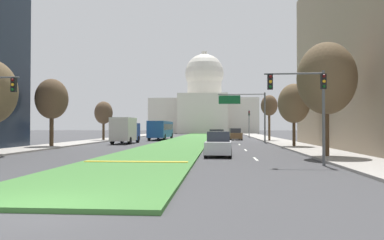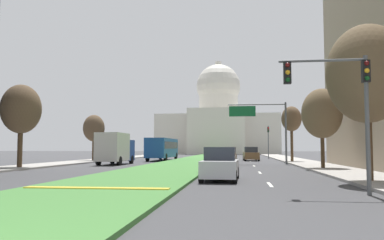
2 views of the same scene
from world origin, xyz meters
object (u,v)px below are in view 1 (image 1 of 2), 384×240
at_px(traffic_light_far_right, 249,120).
at_px(street_tree_left_far, 104,113).
at_px(street_tree_left_mid, 52,99).
at_px(sedan_distant, 235,134).
at_px(street_tree_right_far, 269,106).
at_px(city_bus, 161,129).
at_px(street_tree_right_near, 326,79).
at_px(traffic_light_near_right, 308,96).
at_px(sedan_midblock, 217,137).
at_px(sedan_lead_stopped, 219,145).
at_px(street_tree_right_mid, 294,104).
at_px(box_truck_delivery, 125,130).
at_px(overhead_guide_sign, 247,107).
at_px(capitol_building, 204,106).

bearing_deg(traffic_light_far_right, street_tree_left_far, -143.62).
height_order(street_tree_left_mid, sedan_distant, street_tree_left_mid).
relative_size(street_tree_right_far, city_bus, 0.60).
height_order(traffic_light_far_right, street_tree_right_near, street_tree_right_near).
height_order(traffic_light_near_right, street_tree_left_mid, street_tree_left_mid).
distance_m(street_tree_right_near, sedan_distant, 33.28).
relative_size(street_tree_right_near, sedan_midblock, 1.74).
xyz_separation_m(traffic_light_far_right, street_tree_right_near, (1.58, -43.95, 2.07)).
bearing_deg(traffic_light_near_right, sedan_lead_stopped, 129.60).
xyz_separation_m(traffic_light_far_right, street_tree_left_mid, (-22.66, -33.44, 1.58)).
xyz_separation_m(street_tree_left_mid, street_tree_right_mid, (24.57, 1.87, -0.43)).
bearing_deg(box_truck_delivery, sedan_lead_stopped, -57.42).
relative_size(box_truck_delivery, city_bus, 0.58).
relative_size(overhead_guide_sign, city_bus, 0.59).
xyz_separation_m(capitol_building, traffic_light_near_right, (9.50, -95.87, -4.70)).
relative_size(street_tree_right_mid, street_tree_right_far, 0.98).
bearing_deg(street_tree_left_far, street_tree_right_mid, -31.12).
bearing_deg(street_tree_right_mid, street_tree_right_far, 91.48).
bearing_deg(box_truck_delivery, street_tree_right_far, 24.39).
xyz_separation_m(capitol_building, city_bus, (-4.62, -58.56, -6.72)).
xyz_separation_m(box_truck_delivery, city_bus, (2.33, 13.31, 0.09)).
xyz_separation_m(street_tree_left_mid, sedan_midblock, (16.68, 9.58, -4.07)).
distance_m(sedan_lead_stopped, sedan_midblock, 19.12).
xyz_separation_m(overhead_guide_sign, sedan_distant, (-1.02, 10.65, -3.82)).
distance_m(street_tree_right_near, sedan_midblock, 21.95).
height_order(traffic_light_near_right, traffic_light_far_right, same).
xyz_separation_m(sedan_distant, city_bus, (-11.83, -0.24, 0.92)).
xyz_separation_m(capitol_building, street_tree_left_far, (-12.34, -63.71, -4.37)).
bearing_deg(street_tree_left_mid, sedan_distant, 48.56).
bearing_deg(box_truck_delivery, street_tree_left_far, 123.49).
bearing_deg(traffic_light_far_right, overhead_guide_sign, -95.52).
distance_m(traffic_light_far_right, street_tree_left_far, 28.19).
distance_m(street_tree_right_near, city_bus, 36.55).
bearing_deg(street_tree_right_near, sedan_lead_stopped, 172.35).
xyz_separation_m(sedan_lead_stopped, sedan_distant, (2.59, 31.65, 0.02)).
relative_size(street_tree_right_mid, sedan_midblock, 1.44).
xyz_separation_m(street_tree_left_far, street_tree_right_far, (24.21, 0.38, 0.95)).
relative_size(overhead_guide_sign, street_tree_right_far, 0.98).
height_order(capitol_building, street_tree_right_near, capitol_building).
height_order(overhead_guide_sign, street_tree_right_mid, overhead_guide_sign).
relative_size(street_tree_right_far, sedan_lead_stopped, 1.54).
height_order(street_tree_left_mid, sedan_lead_stopped, street_tree_left_mid).
relative_size(street_tree_left_far, sedan_lead_stopped, 1.35).
distance_m(street_tree_left_mid, sedan_midblock, 19.67).
height_order(overhead_guide_sign, box_truck_delivery, overhead_guide_sign).
distance_m(street_tree_right_near, box_truck_delivery, 27.10).
bearing_deg(city_bus, capitol_building, 85.49).
bearing_deg(overhead_guide_sign, traffic_light_far_right, 84.48).
bearing_deg(city_bus, street_tree_left_mid, -109.39).
bearing_deg(sedan_distant, traffic_light_far_right, 74.51).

